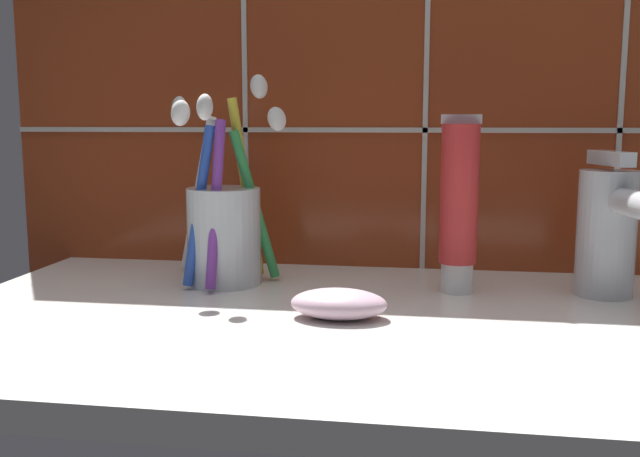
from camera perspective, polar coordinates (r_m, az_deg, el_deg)
name	(u,v)px	position (r cm, az deg, el deg)	size (l,w,h in cm)	color
sink_counter	(394,331)	(54.96, 5.92, -8.13)	(72.65, 38.68, 2.00)	silver
tile_wall_backsplash	(408,79)	(72.34, 7.04, 11.82)	(82.65, 1.72, 41.82)	#933819
toothbrush_cup	(224,225)	(65.28, -7.70, 0.28)	(12.90, 11.70, 19.12)	silver
toothpaste_tube	(459,205)	(62.23, 11.06, 1.84)	(3.40, 3.24, 15.33)	white
sink_faucet	(610,227)	(64.33, 22.20, 0.10)	(5.20, 11.51, 12.30)	silver
soap_bar	(339,304)	(54.04, 1.50, -6.03)	(7.33, 4.63, 2.25)	#DBB2C6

